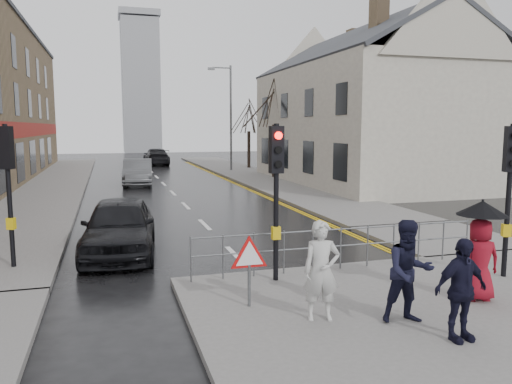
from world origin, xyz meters
TOP-DOWN VIEW (x-y plane):
  - ground at (0.00, 0.00)m, footprint 120.00×120.00m
  - near_pavement at (3.00, -3.50)m, footprint 10.00×9.00m
  - left_pavement at (-6.50, 23.00)m, footprint 4.00×44.00m
  - right_pavement at (6.50, 25.00)m, footprint 4.00×40.00m
  - pavement_bridge_right at (6.50, 3.00)m, footprint 4.00×4.20m
  - building_right_cream at (12.00, 18.00)m, footprint 9.00×16.40m
  - church_tower at (1.50, 62.00)m, footprint 5.00×5.00m
  - traffic_signal_near_left at (0.20, 0.20)m, footprint 0.28×0.27m
  - traffic_signal_near_right at (5.20, -1.00)m, footprint 0.34×0.33m
  - traffic_signal_far_left at (-5.50, 3.00)m, footprint 0.34×0.33m
  - guard_railing_front at (1.95, 0.60)m, footprint 7.14×0.04m
  - warning_sign at (-0.80, -1.21)m, footprint 0.80×0.07m
  - street_lamp at (5.82, 28.00)m, footprint 1.83×0.25m
  - tree_near at (7.50, 22.00)m, footprint 2.40×2.40m
  - tree_far at (8.00, 30.00)m, footprint 2.40×2.40m
  - pedestrian_a at (0.22, -2.17)m, footprint 0.71×0.55m
  - pedestrian_b at (1.60, -2.70)m, footprint 0.96×0.80m
  - pedestrian_with_umbrella at (3.53, -2.13)m, footprint 0.96×0.96m
  - pedestrian_d at (1.95, -3.57)m, footprint 0.98×0.46m
  - car_parked at (-3.00, 4.00)m, footprint 2.28×4.76m
  - car_mid at (-1.53, 20.80)m, footprint 2.02×4.84m
  - car_far at (1.06, 36.78)m, footprint 2.20×5.28m

SIDE VIEW (x-z plane):
  - ground at x=0.00m, z-range 0.00..0.00m
  - near_pavement at x=3.00m, z-range 0.00..0.14m
  - left_pavement at x=-6.50m, z-range 0.00..0.14m
  - right_pavement at x=6.50m, z-range 0.00..0.14m
  - pavement_bridge_right at x=6.50m, z-range 0.00..0.14m
  - car_far at x=1.06m, z-range 0.00..1.53m
  - car_mid at x=-1.53m, z-range 0.00..1.56m
  - car_parked at x=-3.00m, z-range 0.00..1.57m
  - guard_railing_front at x=1.95m, z-range 0.36..1.36m
  - pedestrian_d at x=1.95m, z-range 0.14..1.77m
  - pedestrian_a at x=0.22m, z-range 0.14..1.88m
  - pedestrian_b at x=1.60m, z-range 0.14..1.92m
  - warning_sign at x=-0.80m, z-range 0.37..1.72m
  - pedestrian_with_umbrella at x=3.53m, z-range 0.26..2.20m
  - traffic_signal_near_left at x=0.20m, z-range 0.76..4.16m
  - traffic_signal_near_right at x=5.20m, z-range 0.76..4.16m
  - traffic_signal_far_left at x=-5.50m, z-range 0.76..4.16m
  - tree_far at x=8.00m, z-range 1.60..7.24m
  - street_lamp at x=5.82m, z-range 0.71..8.71m
  - building_right_cream at x=12.00m, z-range -0.27..9.83m
  - tree_near at x=7.50m, z-range 1.85..8.43m
  - church_tower at x=1.50m, z-range 0.00..18.00m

